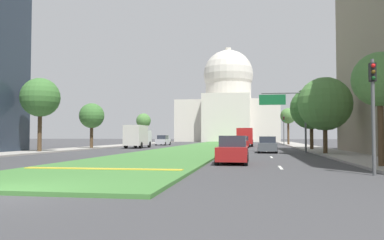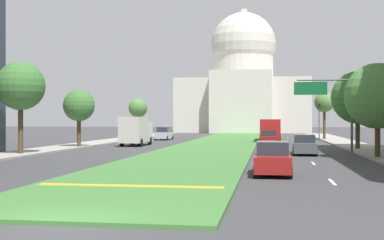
{
  "view_description": "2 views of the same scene",
  "coord_description": "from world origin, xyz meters",
  "px_view_note": "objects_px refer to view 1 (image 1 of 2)",
  "views": [
    {
      "loc": [
        7.23,
        -10.33,
        1.77
      ],
      "look_at": [
        -0.51,
        38.33,
        3.77
      ],
      "focal_mm": 35.77,
      "sensor_mm": 36.0,
      "label": 1
    },
    {
      "loc": [
        5.76,
        -13.33,
        2.95
      ],
      "look_at": [
        -2.67,
        42.75,
        2.87
      ],
      "focal_mm": 47.72,
      "sensor_mm": 36.0,
      "label": 2
    }
  ],
  "objects_px": {
    "sedan_midblock": "(268,145)",
    "city_bus": "(245,136)",
    "street_tree_left_distant": "(143,121)",
    "sedan_lead_stopped": "(233,150)",
    "traffic_light_near_right": "(373,101)",
    "street_tree_right_far": "(311,108)",
    "box_truck_delivery": "(138,136)",
    "traffic_light_far_right": "(284,127)",
    "overhead_guide_sign": "(289,109)",
    "street_tree_right_near": "(380,80)",
    "street_tree_left_mid": "(40,98)",
    "capitol_building": "(228,105)",
    "street_tree_right_mid": "(325,104)",
    "street_tree_right_distant": "(288,116)",
    "street_tree_left_far": "(92,116)",
    "sedan_far_horizon": "(163,141)",
    "sedan_distant": "(243,142)"
  },
  "relations": [
    {
      "from": "sedan_midblock",
      "to": "city_bus",
      "type": "relative_size",
      "value": 0.42
    },
    {
      "from": "street_tree_left_distant",
      "to": "sedan_lead_stopped",
      "type": "height_order",
      "value": "street_tree_left_distant"
    },
    {
      "from": "traffic_light_near_right",
      "to": "street_tree_right_far",
      "type": "height_order",
      "value": "street_tree_right_far"
    },
    {
      "from": "street_tree_right_far",
      "to": "box_truck_delivery",
      "type": "relative_size",
      "value": 1.18
    },
    {
      "from": "traffic_light_far_right",
      "to": "overhead_guide_sign",
      "type": "relative_size",
      "value": 0.8
    },
    {
      "from": "street_tree_right_near",
      "to": "street_tree_left_mid",
      "type": "bearing_deg",
      "value": 152.87
    },
    {
      "from": "traffic_light_near_right",
      "to": "sedan_lead_stopped",
      "type": "xyz_separation_m",
      "value": [
        -6.57,
        6.48,
        -2.49
      ]
    },
    {
      "from": "capitol_building",
      "to": "street_tree_right_mid",
      "type": "relative_size",
      "value": 4.12
    },
    {
      "from": "overhead_guide_sign",
      "to": "street_tree_left_mid",
      "type": "xyz_separation_m",
      "value": [
        -25.41,
        -5.33,
        1.05
      ]
    },
    {
      "from": "street_tree_right_near",
      "to": "street_tree_right_distant",
      "type": "xyz_separation_m",
      "value": [
        -0.36,
        49.72,
        0.53
      ]
    },
    {
      "from": "street_tree_left_far",
      "to": "sedan_lead_stopped",
      "type": "xyz_separation_m",
      "value": [
        19.68,
        -23.0,
        -3.52
      ]
    },
    {
      "from": "street_tree_left_distant",
      "to": "overhead_guide_sign",
      "type": "bearing_deg",
      "value": -50.38
    },
    {
      "from": "street_tree_left_far",
      "to": "box_truck_delivery",
      "type": "height_order",
      "value": "street_tree_left_far"
    },
    {
      "from": "street_tree_right_near",
      "to": "box_truck_delivery",
      "type": "xyz_separation_m",
      "value": [
        -22.88,
        30.51,
        -3.07
      ]
    },
    {
      "from": "street_tree_right_far",
      "to": "sedan_far_horizon",
      "type": "bearing_deg",
      "value": 138.1
    },
    {
      "from": "street_tree_left_mid",
      "to": "box_truck_delivery",
      "type": "height_order",
      "value": "street_tree_left_mid"
    },
    {
      "from": "traffic_light_far_right",
      "to": "sedan_far_horizon",
      "type": "relative_size",
      "value": 1.17
    },
    {
      "from": "traffic_light_near_right",
      "to": "sedan_far_horizon",
      "type": "bearing_deg",
      "value": 113.19
    },
    {
      "from": "capitol_building",
      "to": "box_truck_delivery",
      "type": "distance_m",
      "value": 63.84
    },
    {
      "from": "sedan_far_horizon",
      "to": "street_tree_right_far",
      "type": "bearing_deg",
      "value": -41.9
    },
    {
      "from": "street_tree_left_distant",
      "to": "capitol_building",
      "type": "bearing_deg",
      "value": 72.57
    },
    {
      "from": "city_bus",
      "to": "sedan_lead_stopped",
      "type": "bearing_deg",
      "value": -90.0
    },
    {
      "from": "street_tree_left_mid",
      "to": "street_tree_left_far",
      "type": "bearing_deg",
      "value": 86.5
    },
    {
      "from": "street_tree_left_far",
      "to": "traffic_light_far_right",
      "type": "bearing_deg",
      "value": 37.4
    },
    {
      "from": "overhead_guide_sign",
      "to": "sedan_far_horizon",
      "type": "distance_m",
      "value": 33.72
    },
    {
      "from": "overhead_guide_sign",
      "to": "box_truck_delivery",
      "type": "relative_size",
      "value": 1.02
    },
    {
      "from": "traffic_light_near_right",
      "to": "street_tree_right_distant",
      "type": "bearing_deg",
      "value": 88.83
    },
    {
      "from": "street_tree_right_mid",
      "to": "box_truck_delivery",
      "type": "distance_m",
      "value": 27.72
    },
    {
      "from": "street_tree_right_far",
      "to": "street_tree_left_distant",
      "type": "xyz_separation_m",
      "value": [
        -27.85,
        23.8,
        -0.44
      ]
    },
    {
      "from": "sedan_lead_stopped",
      "to": "sedan_midblock",
      "type": "relative_size",
      "value": 1.0
    },
    {
      "from": "traffic_light_near_right",
      "to": "city_bus",
      "type": "bearing_deg",
      "value": 97.94
    },
    {
      "from": "street_tree_left_far",
      "to": "sedan_lead_stopped",
      "type": "relative_size",
      "value": 1.3
    },
    {
      "from": "street_tree_left_distant",
      "to": "sedan_lead_stopped",
      "type": "xyz_separation_m",
      "value": [
        19.6,
        -46.86,
        -3.77
      ]
    },
    {
      "from": "capitol_building",
      "to": "box_truck_delivery",
      "type": "height_order",
      "value": "capitol_building"
    },
    {
      "from": "street_tree_left_distant",
      "to": "city_bus",
      "type": "xyz_separation_m",
      "value": [
        19.6,
        -6.19,
        -2.82
      ]
    },
    {
      "from": "capitol_building",
      "to": "sedan_far_horizon",
      "type": "xyz_separation_m",
      "value": [
        -9.05,
        -46.34,
        -10.0
      ]
    },
    {
      "from": "traffic_light_near_right",
      "to": "street_tree_right_mid",
      "type": "xyz_separation_m",
      "value": [
        1.27,
        18.59,
        1.37
      ]
    },
    {
      "from": "sedan_far_horizon",
      "to": "box_truck_delivery",
      "type": "height_order",
      "value": "box_truck_delivery"
    },
    {
      "from": "sedan_midblock",
      "to": "street_tree_left_mid",
      "type": "bearing_deg",
      "value": -170.06
    },
    {
      "from": "traffic_light_far_right",
      "to": "street_tree_right_near",
      "type": "distance_m",
      "value": 45.9
    },
    {
      "from": "street_tree_left_far",
      "to": "street_tree_left_mid",
      "type": "bearing_deg",
      "value": -93.5
    },
    {
      "from": "street_tree_left_distant",
      "to": "street_tree_left_far",
      "type": "bearing_deg",
      "value": -90.19
    },
    {
      "from": "capitol_building",
      "to": "street_tree_right_far",
      "type": "xyz_separation_m",
      "value": [
        14.21,
        -67.22,
        -5.81
      ]
    },
    {
      "from": "street_tree_right_near",
      "to": "city_bus",
      "type": "relative_size",
      "value": 0.57
    },
    {
      "from": "overhead_guide_sign",
      "to": "sedan_lead_stopped",
      "type": "bearing_deg",
      "value": -106.42
    },
    {
      "from": "sedan_far_horizon",
      "to": "box_truck_delivery",
      "type": "distance_m",
      "value": 16.23
    },
    {
      "from": "street_tree_left_distant",
      "to": "sedan_midblock",
      "type": "distance_m",
      "value": 38.45
    },
    {
      "from": "street_tree_left_mid",
      "to": "sedan_distant",
      "type": "bearing_deg",
      "value": 45.28
    },
    {
      "from": "sedan_distant",
      "to": "city_bus",
      "type": "relative_size",
      "value": 0.41
    },
    {
      "from": "street_tree_left_far",
      "to": "street_tree_right_near",
      "type": "bearing_deg",
      "value": -42.94
    }
  ]
}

